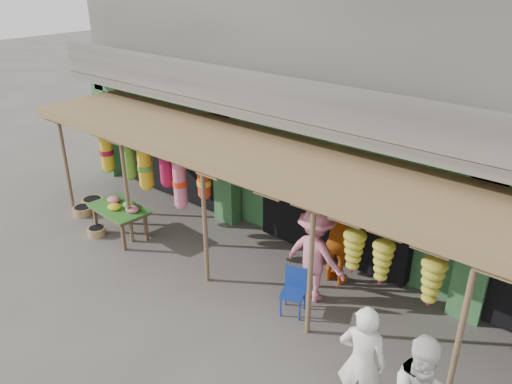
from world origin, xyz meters
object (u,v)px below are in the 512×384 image
Objects in this scene: person_vendor at (339,243)px; flower_table at (120,209)px; blue_chair at (294,288)px; person_shopper at (315,254)px; person_front at (362,362)px.

flower_table is at bearing 18.52° from person_vendor.
blue_chair is 1.40m from person_vendor.
flower_table is 4.98m from person_shopper.
person_shopper is (-2.04, 1.91, 0.04)m from person_front.
person_vendor is at bearing -95.71° from person_shopper.
flower_table is 0.79× the size of person_shopper.
person_vendor is at bearing 22.91° from flower_table.
person_vendor is 0.94× the size of person_shopper.
person_shopper is (-0.07, -0.74, 0.06)m from person_vendor.
flower_table is at bearing -23.21° from person_front.
person_front is at bearing 126.65° from person_vendor.
flower_table is 5.23m from person_vendor.
person_front reaches higher than flower_table.
blue_chair is at bearing 84.11° from person_shopper.
person_shopper reaches higher than person_vendor.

